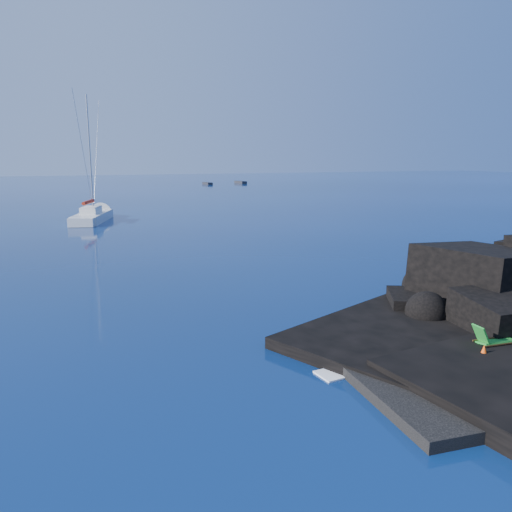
{
  "coord_description": "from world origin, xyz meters",
  "views": [
    {
      "loc": [
        -7.98,
        -10.3,
        6.97
      ],
      "look_at": [
        1.76,
        12.83,
        2.0
      ],
      "focal_mm": 35.0,
      "sensor_mm": 36.0,
      "label": 1
    }
  ],
  "objects_px": {
    "sailboat": "(93,221)",
    "marker_cone": "(484,353)",
    "deck_chair": "(497,336)",
    "sunbather": "(416,361)",
    "distant_boat_a": "(207,184)",
    "distant_boat_b": "(241,183)"
  },
  "relations": [
    {
      "from": "distant_boat_b",
      "to": "deck_chair",
      "type": "bearing_deg",
      "value": -113.03
    },
    {
      "from": "deck_chair",
      "to": "sunbather",
      "type": "relative_size",
      "value": 0.97
    },
    {
      "from": "sunbather",
      "to": "distant_boat_a",
      "type": "distance_m",
      "value": 118.41
    },
    {
      "from": "deck_chair",
      "to": "marker_cone",
      "type": "bearing_deg",
      "value": -150.4
    },
    {
      "from": "sunbather",
      "to": "distant_boat_a",
      "type": "relative_size",
      "value": 0.38
    },
    {
      "from": "deck_chair",
      "to": "distant_boat_a",
      "type": "height_order",
      "value": "deck_chair"
    },
    {
      "from": "marker_cone",
      "to": "distant_boat_b",
      "type": "xyz_separation_m",
      "value": [
        36.54,
        117.15,
        -0.63
      ]
    },
    {
      "from": "sunbather",
      "to": "distant_boat_a",
      "type": "bearing_deg",
      "value": 63.97
    },
    {
      "from": "sailboat",
      "to": "sunbather",
      "type": "relative_size",
      "value": 8.5
    },
    {
      "from": "sunbather",
      "to": "distant_boat_a",
      "type": "xyz_separation_m",
      "value": [
        28.83,
        114.85,
        -0.51
      ]
    },
    {
      "from": "distant_boat_a",
      "to": "distant_boat_b",
      "type": "bearing_deg",
      "value": 5.2
    },
    {
      "from": "sunbather",
      "to": "distant_boat_a",
      "type": "height_order",
      "value": "sunbather"
    },
    {
      "from": "sailboat",
      "to": "distant_boat_a",
      "type": "distance_m",
      "value": 77.35
    },
    {
      "from": "distant_boat_a",
      "to": "distant_boat_b",
      "type": "height_order",
      "value": "distant_boat_b"
    },
    {
      "from": "sailboat",
      "to": "marker_cone",
      "type": "xyz_separation_m",
      "value": [
        8.34,
        -46.36,
        0.63
      ]
    },
    {
      "from": "marker_cone",
      "to": "distant_boat_a",
      "type": "relative_size",
      "value": 0.13
    },
    {
      "from": "marker_cone",
      "to": "sailboat",
      "type": "bearing_deg",
      "value": 100.19
    },
    {
      "from": "distant_boat_a",
      "to": "sunbather",
      "type": "bearing_deg",
      "value": -108.79
    },
    {
      "from": "marker_cone",
      "to": "distant_boat_b",
      "type": "bearing_deg",
      "value": 72.68
    },
    {
      "from": "deck_chair",
      "to": "marker_cone",
      "type": "relative_size",
      "value": 2.84
    },
    {
      "from": "deck_chair",
      "to": "distant_boat_a",
      "type": "bearing_deg",
      "value": 82.99
    },
    {
      "from": "sailboat",
      "to": "marker_cone",
      "type": "relative_size",
      "value": 24.8
    }
  ]
}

